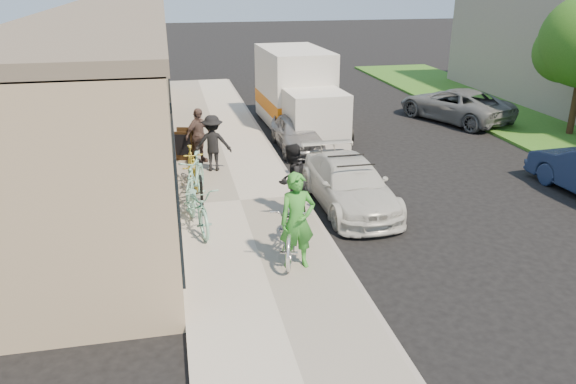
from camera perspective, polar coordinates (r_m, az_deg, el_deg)
ground at (r=11.45m, az=7.12°, el=-6.25°), size 120.00×120.00×0.00m
sidewalk at (r=13.67m, az=-4.89°, el=-1.11°), size 3.00×34.00×0.15m
curb at (r=13.93m, az=1.45°, el=-0.65°), size 0.12×34.00×0.13m
storefront at (r=17.93m, az=-17.70°, el=10.18°), size 3.60×20.00×4.22m
bike_rack at (r=12.92m, az=-8.78°, el=0.04°), size 0.07×0.58×0.81m
sandwich_board at (r=16.71m, az=-10.46°, el=4.76°), size 0.69×0.69×0.91m
sedan_white at (r=13.50m, az=6.23°, el=0.83°), size 1.70×4.01×1.19m
sedan_silver at (r=17.98m, az=0.89°, el=6.05°), size 1.33×3.25×1.10m
moving_truck at (r=20.43m, az=0.99°, el=9.87°), size 2.34×5.74×2.78m
far_car_gray at (r=22.56m, az=16.58°, el=8.50°), size 3.63×4.94×1.25m
tandem_bike at (r=10.85m, az=0.47°, el=-3.53°), size 1.31×2.26×1.12m
woman_rider at (r=10.21m, az=0.94°, el=-2.97°), size 0.70×0.49×1.83m
man_standing at (r=12.48m, az=0.33°, el=1.21°), size 1.02×1.01×1.67m
cruiser_bike_a at (r=13.58m, az=-9.44°, el=1.41°), size 1.01×1.96×1.13m
cruiser_bike_b at (r=12.09m, az=-9.19°, el=-1.37°), size 1.00×2.05×1.03m
cruiser_bike_c at (r=14.55m, az=-9.71°, el=2.49°), size 0.61×1.71×1.01m
bystander_a at (r=15.61m, az=-7.64°, el=4.95°), size 1.07×0.70×1.56m
bystander_b at (r=16.35m, az=-9.09°, el=5.68°), size 0.96×0.89×1.59m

